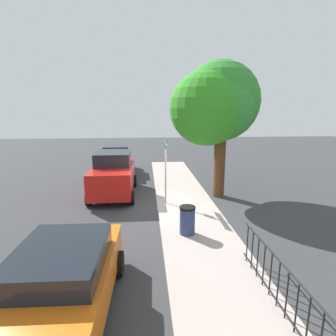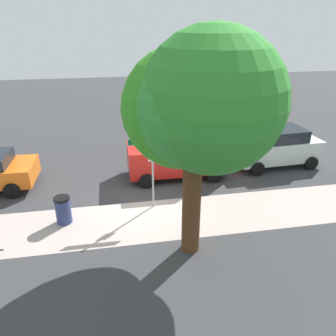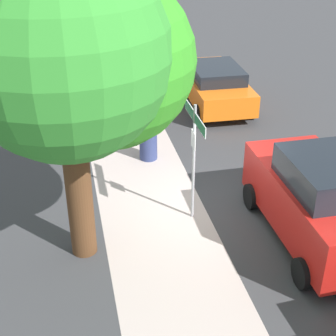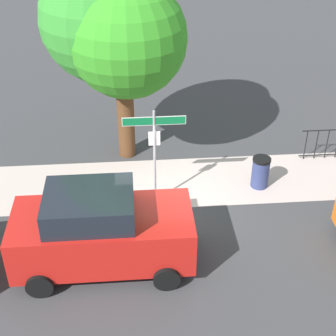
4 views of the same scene
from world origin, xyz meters
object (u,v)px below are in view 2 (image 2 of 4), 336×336
car_silver (277,146)px  trash_bin (63,210)px  shade_tree (198,106)px  car_red (178,154)px  street_sign (152,155)px

car_silver → trash_bin: car_silver is taller
trash_bin → shade_tree: bearing=154.7°
shade_tree → trash_bin: 6.01m
car_red → trash_bin: 5.54m
street_sign → car_red: (-1.44, -2.48, -1.04)m
street_sign → trash_bin: bearing=8.9°
street_sign → trash_bin: street_sign is taller
car_silver → car_red: car_red is taller
street_sign → shade_tree: shade_tree is taller
trash_bin → car_red: bearing=-147.2°
shade_tree → car_red: 5.98m
street_sign → car_silver: (-6.33, -2.86, -1.18)m
car_silver → street_sign: bearing=21.0°
street_sign → car_red: street_sign is taller
car_red → trash_bin: bearing=33.0°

